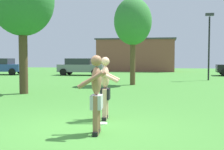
% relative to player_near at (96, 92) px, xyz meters
% --- Properties ---
extents(ground_plane, '(80.00, 80.00, 0.00)m').
position_rel_player_near_xyz_m(ground_plane, '(-0.37, 0.37, -0.92)').
color(ground_plane, '#428433').
extents(player_near, '(0.60, 0.72, 1.73)m').
position_rel_player_near_xyz_m(player_near, '(0.00, 0.00, 0.00)').
color(player_near, black).
rests_on(player_near, ground_plane).
extents(player_in_black, '(0.61, 0.65, 1.70)m').
position_rel_player_near_xyz_m(player_in_black, '(-0.12, 1.58, -0.02)').
color(player_in_black, black).
rests_on(player_in_black, ground_plane).
extents(frisbee, '(0.26, 0.26, 0.03)m').
position_rel_player_near_xyz_m(frisbee, '(-0.08, 0.98, -0.91)').
color(frisbee, white).
rests_on(frisbee, ground_plane).
extents(car_blue_near_post, '(4.38, 2.19, 1.58)m').
position_rel_player_near_xyz_m(car_blue_near_post, '(-14.37, 20.24, -0.09)').
color(car_blue_near_post, '#2D478C').
rests_on(car_blue_near_post, ground_plane).
extents(car_gray_far_end, '(4.31, 2.03, 1.58)m').
position_rel_player_near_xyz_m(car_gray_far_end, '(-6.45, 20.77, -0.09)').
color(car_gray_far_end, slate).
rests_on(car_gray_far_end, ground_plane).
extents(lamp_post, '(0.60, 0.24, 4.89)m').
position_rel_player_near_xyz_m(lamp_post, '(4.54, 16.41, 2.14)').
color(lamp_post, black).
rests_on(lamp_post, ground_plane).
extents(outbuilding_behind_lot, '(9.52, 4.75, 3.94)m').
position_rel_player_near_xyz_m(outbuilding_behind_lot, '(-2.19, 30.44, 1.06)').
color(outbuilding_behind_lot, brown).
rests_on(outbuilding_behind_lot, ground_plane).
extents(tree_left_field, '(2.90, 2.90, 5.90)m').
position_rel_player_near_xyz_m(tree_left_field, '(-5.01, 6.47, 3.32)').
color(tree_left_field, '#4C3823').
rests_on(tree_left_field, ground_plane).
extents(tree_behind_players, '(2.29, 2.29, 5.29)m').
position_rel_player_near_xyz_m(tree_behind_players, '(-0.54, 11.79, 2.90)').
color(tree_behind_players, brown).
rests_on(tree_behind_players, ground_plane).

